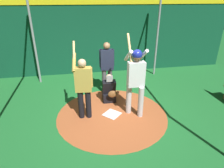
{
  "coord_description": "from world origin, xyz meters",
  "views": [
    {
      "loc": [
        4.53,
        -0.83,
        3.06
      ],
      "look_at": [
        0.0,
        0.0,
        0.95
      ],
      "focal_mm": 30.9,
      "sensor_mm": 36.0,
      "label": 1
    }
  ],
  "objects_px": {
    "umpire": "(107,65)",
    "catcher": "(109,91)",
    "home_plate": "(112,114)",
    "visitor": "(83,85)",
    "batter": "(136,76)"
  },
  "relations": [
    {
      "from": "umpire",
      "to": "catcher",
      "type": "bearing_deg",
      "value": -3.15
    },
    {
      "from": "home_plate",
      "to": "umpire",
      "type": "bearing_deg",
      "value": 176.42
    },
    {
      "from": "umpire",
      "to": "visitor",
      "type": "bearing_deg",
      "value": -31.23
    },
    {
      "from": "catcher",
      "to": "visitor",
      "type": "bearing_deg",
      "value": -47.14
    },
    {
      "from": "batter",
      "to": "visitor",
      "type": "bearing_deg",
      "value": -94.3
    },
    {
      "from": "catcher",
      "to": "umpire",
      "type": "relative_size",
      "value": 0.53
    },
    {
      "from": "home_plate",
      "to": "catcher",
      "type": "xyz_separation_m",
      "value": [
        -0.77,
        0.05,
        0.35
      ]
    },
    {
      "from": "catcher",
      "to": "umpire",
      "type": "height_order",
      "value": "umpire"
    },
    {
      "from": "home_plate",
      "to": "catcher",
      "type": "relative_size",
      "value": 0.45
    },
    {
      "from": "umpire",
      "to": "visitor",
      "type": "distance_m",
      "value": 1.62
    },
    {
      "from": "home_plate",
      "to": "visitor",
      "type": "height_order",
      "value": "visitor"
    },
    {
      "from": "catcher",
      "to": "visitor",
      "type": "height_order",
      "value": "visitor"
    },
    {
      "from": "batter",
      "to": "catcher",
      "type": "distance_m",
      "value": 1.29
    },
    {
      "from": "batter",
      "to": "catcher",
      "type": "height_order",
      "value": "batter"
    },
    {
      "from": "batter",
      "to": "catcher",
      "type": "xyz_separation_m",
      "value": [
        -0.85,
        -0.56,
        -0.79
      ]
    }
  ]
}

